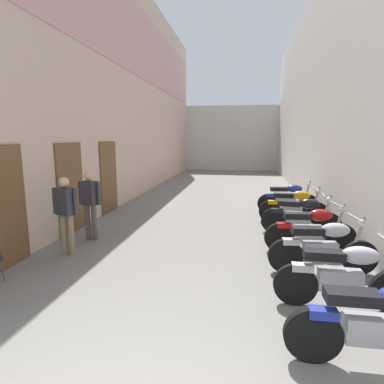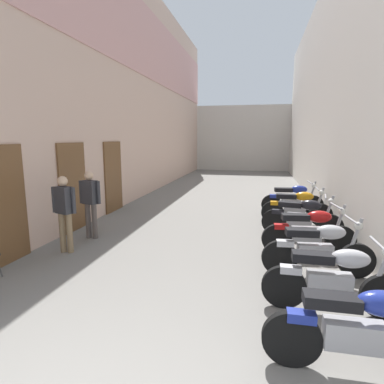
# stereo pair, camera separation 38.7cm
# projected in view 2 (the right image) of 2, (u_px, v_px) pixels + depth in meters

# --- Properties ---
(ground_plane) EXTENTS (37.40, 37.40, 0.00)m
(ground_plane) POSITION_uv_depth(u_px,v_px,m) (218.00, 209.00, 10.28)
(ground_plane) COLOR slate
(building_left) EXTENTS (0.45, 21.40, 8.40)m
(building_left) POSITION_uv_depth(u_px,v_px,m) (138.00, 88.00, 12.16)
(building_left) COLOR beige
(building_left) RESTS_ON ground
(building_right) EXTENTS (0.45, 21.40, 7.61)m
(building_right) POSITION_uv_depth(u_px,v_px,m) (326.00, 94.00, 10.83)
(building_right) COLOR beige
(building_right) RESTS_ON ground
(building_far_end) EXTENTS (9.51, 2.00, 4.57)m
(building_far_end) POSITION_uv_depth(u_px,v_px,m) (243.00, 138.00, 23.08)
(building_far_end) COLOR beige
(building_far_end) RESTS_ON ground
(motorcycle_nearest) EXTENTS (1.85, 0.58, 1.04)m
(motorcycle_nearest) POSITION_uv_depth(u_px,v_px,m) (361.00, 328.00, 3.02)
(motorcycle_nearest) COLOR black
(motorcycle_nearest) RESTS_ON ground
(motorcycle_second) EXTENTS (1.85, 0.58, 1.04)m
(motorcycle_second) POSITION_uv_depth(u_px,v_px,m) (334.00, 278.00, 4.11)
(motorcycle_second) COLOR black
(motorcycle_second) RESTS_ON ground
(motorcycle_third) EXTENTS (1.85, 0.58, 1.04)m
(motorcycle_third) POSITION_uv_depth(u_px,v_px,m) (319.00, 248.00, 5.23)
(motorcycle_third) COLOR black
(motorcycle_third) RESTS_ON ground
(motorcycle_fourth) EXTENTS (1.85, 0.58, 1.04)m
(motorcycle_fourth) POSITION_uv_depth(u_px,v_px,m) (309.00, 230.00, 6.24)
(motorcycle_fourth) COLOR black
(motorcycle_fourth) RESTS_ON ground
(motorcycle_fifth) EXTENTS (1.84, 0.58, 1.04)m
(motorcycle_fifth) POSITION_uv_depth(u_px,v_px,m) (302.00, 216.00, 7.35)
(motorcycle_fifth) COLOR black
(motorcycle_fifth) RESTS_ON ground
(motorcycle_sixth) EXTENTS (1.85, 0.58, 1.04)m
(motorcycle_sixth) POSITION_uv_depth(u_px,v_px,m) (297.00, 206.00, 8.41)
(motorcycle_sixth) COLOR black
(motorcycle_sixth) RESTS_ON ground
(motorcycle_seventh) EXTENTS (1.85, 0.58, 1.04)m
(motorcycle_seventh) POSITION_uv_depth(u_px,v_px,m) (293.00, 198.00, 9.50)
(motorcycle_seventh) COLOR black
(motorcycle_seventh) RESTS_ON ground
(pedestrian_mid_alley) EXTENTS (0.52, 0.30, 1.57)m
(pedestrian_mid_alley) POSITION_uv_depth(u_px,v_px,m) (64.00, 208.00, 6.27)
(pedestrian_mid_alley) COLOR #8C7251
(pedestrian_mid_alley) RESTS_ON ground
(pedestrian_further_down) EXTENTS (0.52, 0.29, 1.57)m
(pedestrian_further_down) POSITION_uv_depth(u_px,v_px,m) (90.00, 200.00, 7.18)
(pedestrian_further_down) COLOR #564C47
(pedestrian_further_down) RESTS_ON ground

